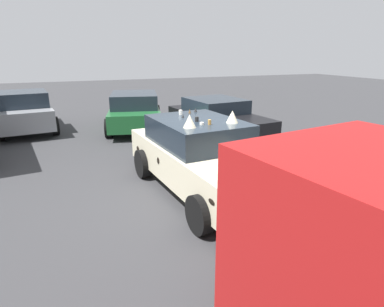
# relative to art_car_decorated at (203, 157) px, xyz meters

# --- Properties ---
(ground_plane) EXTENTS (60.00, 60.00, 0.00)m
(ground_plane) POSITION_rel_art_car_decorated_xyz_m (-0.08, -0.01, -0.77)
(ground_plane) COLOR #38383A
(art_car_decorated) EXTENTS (4.77, 2.34, 1.77)m
(art_car_decorated) POSITION_rel_art_car_decorated_xyz_m (0.00, 0.00, 0.00)
(art_car_decorated) COLOR beige
(art_car_decorated) RESTS_ON ground
(parked_sedan_far_right) EXTENTS (4.68, 2.77, 1.41)m
(parked_sedan_far_right) POSITION_rel_art_car_decorated_xyz_m (6.48, 0.06, -0.05)
(parked_sedan_far_right) COLOR #1E602D
(parked_sedan_far_right) RESTS_ON ground
(parked_sedan_behind_left) EXTENTS (4.32, 2.37, 1.40)m
(parked_sedan_behind_left) POSITION_rel_art_car_decorated_xyz_m (3.68, -2.13, -0.06)
(parked_sedan_behind_left) COLOR black
(parked_sedan_behind_left) RESTS_ON ground
(parked_sedan_far_left) EXTENTS (4.13, 2.31, 1.52)m
(parked_sedan_far_left) POSITION_rel_art_car_decorated_xyz_m (7.60, 3.98, -0.01)
(parked_sedan_far_left) COLOR gray
(parked_sedan_far_left) RESTS_ON ground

